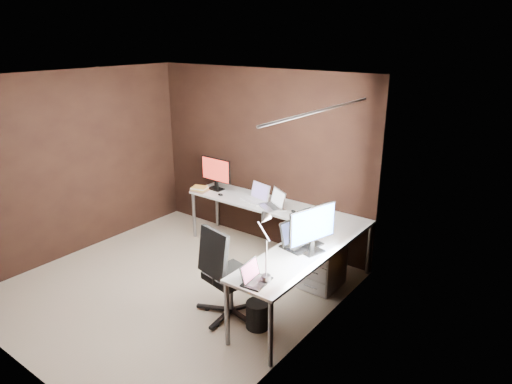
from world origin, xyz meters
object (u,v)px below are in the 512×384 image
at_px(laptop_black_big, 299,240).
at_px(laptop_black_small, 254,278).
at_px(monitor_left, 216,172).
at_px(desk_lamp, 265,238).
at_px(laptop_silver, 274,204).
at_px(book_stack, 200,189).
at_px(laptop_white, 257,197).
at_px(wastebasket, 258,315).
at_px(monitor_right, 313,227).
at_px(drawer_pedestal, 322,263).
at_px(office_chair, 228,290).

bearing_deg(laptop_black_big, laptop_black_small, -163.47).
xyz_separation_m(monitor_left, desk_lamp, (2.09, -1.67, 0.14)).
bearing_deg(laptop_silver, book_stack, -144.90).
bearing_deg(monitor_left, laptop_silver, -3.11).
bearing_deg(laptop_white, monitor_left, -169.81).
bearing_deg(laptop_black_big, wastebasket, -175.81).
distance_m(book_stack, desk_lamp, 2.68).
bearing_deg(laptop_silver, monitor_left, -155.66).
bearing_deg(wastebasket, book_stack, 147.49).
height_order(laptop_silver, laptop_black_big, laptop_black_big).
height_order(monitor_left, monitor_right, monitor_right).
xyz_separation_m(laptop_white, book_stack, (-0.91, -0.19, -0.02)).
distance_m(drawer_pedestal, wastebasket, 1.17).
xyz_separation_m(drawer_pedestal, monitor_left, (-2.03, 0.37, 0.70)).
height_order(monitor_right, laptop_black_small, monitor_right).
bearing_deg(monitor_right, laptop_black_small, -171.23).
distance_m(monitor_right, laptop_white, 1.69).
bearing_deg(wastebasket, monitor_right, 64.35).
distance_m(desk_lamp, wastebasket, 1.02).
xyz_separation_m(desk_lamp, office_chair, (-0.58, 0.13, -0.83)).
bearing_deg(laptop_black_small, drawer_pedestal, -4.60).
relative_size(laptop_white, laptop_black_small, 1.30).
relative_size(book_stack, desk_lamp, 0.39).
relative_size(drawer_pedestal, book_stack, 2.35).
distance_m(laptop_black_small, desk_lamp, 0.39).
xyz_separation_m(monitor_right, laptop_black_small, (-0.11, -0.86, -0.25)).
height_order(laptop_black_small, book_stack, laptop_black_small).
relative_size(book_stack, office_chair, 0.24).
relative_size(monitor_right, laptop_black_small, 1.97).
distance_m(drawer_pedestal, desk_lamp, 1.54).
bearing_deg(laptop_black_big, monitor_right, -97.02).
bearing_deg(laptop_white, desk_lamp, -38.85).
xyz_separation_m(monitor_right, laptop_white, (-1.41, 0.91, -0.24)).
bearing_deg(laptop_black_small, desk_lamp, -14.38).
xyz_separation_m(laptop_silver, laptop_black_big, (0.87, -0.77, 0.01)).
relative_size(drawer_pedestal, office_chair, 0.57).
bearing_deg(desk_lamp, laptop_black_small, -101.41).
distance_m(drawer_pedestal, monitor_right, 0.93).
bearing_deg(desk_lamp, drawer_pedestal, 89.40).
bearing_deg(office_chair, monitor_right, 52.46).
distance_m(monitor_left, laptop_black_big, 2.18).
height_order(laptop_black_small, wastebasket, laptop_black_small).
bearing_deg(laptop_black_big, office_chair, 155.69).
height_order(desk_lamp, office_chair, desk_lamp).
xyz_separation_m(laptop_black_small, book_stack, (-2.21, 1.58, -0.01)).
bearing_deg(laptop_silver, desk_lamp, -28.38).
height_order(monitor_right, desk_lamp, desk_lamp).
distance_m(laptop_white, book_stack, 0.93).
relative_size(drawer_pedestal, desk_lamp, 0.93).
distance_m(drawer_pedestal, monitor_left, 2.18).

